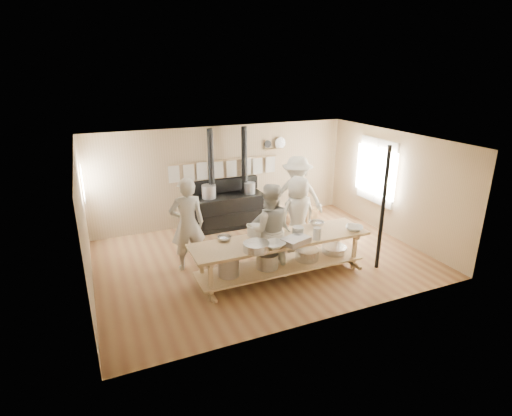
# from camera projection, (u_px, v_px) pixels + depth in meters

# --- Properties ---
(ground) EXTENTS (7.00, 7.00, 0.00)m
(ground) POSITION_uv_depth(u_px,v_px,m) (262.00, 258.00, 8.86)
(ground) COLOR brown
(ground) RESTS_ON ground
(room_shell) EXTENTS (7.00, 7.00, 7.00)m
(room_shell) POSITION_uv_depth(u_px,v_px,m) (263.00, 188.00, 8.32)
(room_shell) COLOR tan
(room_shell) RESTS_ON ground
(window_right) EXTENTS (0.09, 1.50, 1.65)m
(window_right) POSITION_uv_depth(u_px,v_px,m) (377.00, 171.00, 10.18)
(window_right) COLOR beige
(window_right) RESTS_ON ground
(left_opening) EXTENTS (0.00, 0.90, 0.90)m
(left_opening) POSITION_uv_depth(u_px,v_px,m) (82.00, 183.00, 8.77)
(left_opening) COLOR white
(left_opening) RESTS_ON ground
(stove) EXTENTS (1.90, 0.75, 2.60)m
(stove) POSITION_uv_depth(u_px,v_px,m) (229.00, 207.00, 10.52)
(stove) COLOR black
(stove) RESTS_ON ground
(towel_rail) EXTENTS (3.00, 0.04, 0.47)m
(towel_rail) POSITION_uv_depth(u_px,v_px,m) (225.00, 167.00, 10.42)
(towel_rail) COLOR #A1855C
(towel_rail) RESTS_ON ground
(back_wall_shelf) EXTENTS (0.63, 0.14, 0.32)m
(back_wall_shelf) POSITION_uv_depth(u_px,v_px,m) (275.00, 145.00, 10.85)
(back_wall_shelf) COLOR #A1855C
(back_wall_shelf) RESTS_ON ground
(prep_table) EXTENTS (3.60, 0.90, 0.85)m
(prep_table) POSITION_uv_depth(u_px,v_px,m) (281.00, 253.00, 7.91)
(prep_table) COLOR #A1855C
(prep_table) RESTS_ON ground
(support_post) EXTENTS (0.08, 0.08, 2.60)m
(support_post) POSITION_uv_depth(u_px,v_px,m) (383.00, 209.00, 8.03)
(support_post) COLOR black
(support_post) RESTS_ON ground
(cook_far_left) EXTENTS (0.73, 0.49, 1.97)m
(cook_far_left) POSITION_uv_depth(u_px,v_px,m) (187.00, 224.00, 8.12)
(cook_far_left) COLOR beige
(cook_far_left) RESTS_ON ground
(cook_left) EXTENTS (1.11, 0.98, 1.91)m
(cook_left) POSITION_uv_depth(u_px,v_px,m) (269.00, 230.00, 7.93)
(cook_left) COLOR beige
(cook_left) RESTS_ON ground
(cook_center) EXTENTS (0.89, 0.61, 1.77)m
(cook_center) POSITION_uv_depth(u_px,v_px,m) (298.00, 215.00, 8.94)
(cook_center) COLOR beige
(cook_center) RESTS_ON ground
(cook_right) EXTENTS (0.99, 0.73, 1.56)m
(cook_right) POSITION_uv_depth(u_px,v_px,m) (269.00, 234.00, 8.16)
(cook_right) COLOR beige
(cook_right) RESTS_ON ground
(cook_by_window) EXTENTS (1.48, 1.38, 2.00)m
(cook_by_window) POSITION_uv_depth(u_px,v_px,m) (297.00, 196.00, 9.84)
(cook_by_window) COLOR beige
(cook_by_window) RESTS_ON ground
(chair) EXTENTS (0.50, 0.50, 0.88)m
(chair) POSITION_uv_depth(u_px,v_px,m) (307.00, 214.00, 10.81)
(chair) COLOR brown
(chair) RESTS_ON ground
(bowl_white_a) EXTENTS (0.46, 0.46, 0.10)m
(bowl_white_a) POSITION_uv_depth(u_px,v_px,m) (274.00, 245.00, 7.38)
(bowl_white_a) COLOR white
(bowl_white_a) RESTS_ON prep_table
(bowl_steel_a) EXTENTS (0.38, 0.38, 0.09)m
(bowl_steel_a) POSITION_uv_depth(u_px,v_px,m) (224.00, 238.00, 7.67)
(bowl_steel_a) COLOR silver
(bowl_steel_a) RESTS_ON prep_table
(bowl_white_b) EXTENTS (0.50, 0.50, 0.09)m
(bowl_white_b) POSITION_uv_depth(u_px,v_px,m) (354.00, 228.00, 8.16)
(bowl_white_b) COLOR white
(bowl_white_b) RESTS_ON prep_table
(bowl_steel_b) EXTENTS (0.34, 0.34, 0.10)m
(bowl_steel_b) POSITION_uv_depth(u_px,v_px,m) (317.00, 224.00, 8.39)
(bowl_steel_b) COLOR silver
(bowl_steel_b) RESTS_ON prep_table
(roasting_pan) EXTENTS (0.60, 0.49, 0.11)m
(roasting_pan) POSITION_uv_depth(u_px,v_px,m) (296.00, 240.00, 7.55)
(roasting_pan) COLOR #B2B2B7
(roasting_pan) RESTS_ON prep_table
(mixing_bowl_large) EXTENTS (0.61, 0.61, 0.15)m
(mixing_bowl_large) POSITION_uv_depth(u_px,v_px,m) (256.00, 247.00, 7.24)
(mixing_bowl_large) COLOR silver
(mixing_bowl_large) RESTS_ON prep_table
(bucket_galv) EXTENTS (0.28, 0.28, 0.20)m
(bucket_galv) POSITION_uv_depth(u_px,v_px,m) (298.00, 232.00, 7.83)
(bucket_galv) COLOR gray
(bucket_galv) RESTS_ON prep_table
(deep_bowl_enamel) EXTENTS (0.34, 0.34, 0.21)m
(deep_bowl_enamel) POSITION_uv_depth(u_px,v_px,m) (255.00, 230.00, 7.90)
(deep_bowl_enamel) COLOR white
(deep_bowl_enamel) RESTS_ON prep_table
(pitcher) EXTENTS (0.20, 0.20, 0.24)m
(pitcher) POSITION_uv_depth(u_px,v_px,m) (317.00, 234.00, 7.70)
(pitcher) COLOR white
(pitcher) RESTS_ON prep_table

